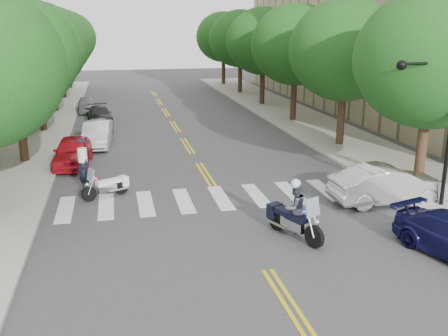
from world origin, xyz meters
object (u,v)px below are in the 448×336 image
object	(u,v)px
motorcycle_police	(293,212)
officer_standing	(84,171)
convertible	(388,185)
motorcycle_parked	(109,186)

from	to	relation	value
motorcycle_police	officer_standing	bearing A→B (deg)	-64.84
motorcycle_police	convertible	world-z (taller)	motorcycle_police
motorcycle_parked	convertible	distance (m)	11.38
motorcycle_police	convertible	distance (m)	5.46
motorcycle_parked	convertible	xyz separation A→B (m)	(10.93, -3.17, 0.30)
motorcycle_police	officer_standing	distance (m)	9.55
motorcycle_parked	convertible	bearing A→B (deg)	-134.13
motorcycle_parked	convertible	size ratio (longest dim) A/B	0.42
motorcycle_police	motorcycle_parked	size ratio (longest dim) A/B	1.25
motorcycle_police	convertible	bearing A→B (deg)	-176.50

